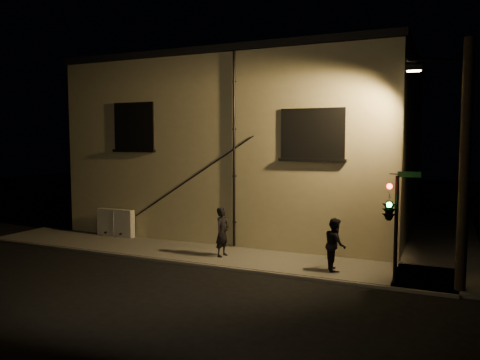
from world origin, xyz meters
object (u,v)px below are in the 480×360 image
at_px(utility_cabinet, 116,223).
at_px(pedestrian_a, 222,232).
at_px(pedestrian_b, 335,244).
at_px(traffic_signal, 390,208).
at_px(streetlamp_pole, 462,161).

xyz_separation_m(utility_cabinet, pedestrian_a, (6.43, -1.44, 0.32)).
distance_m(pedestrian_b, traffic_signal, 2.57).
bearing_deg(pedestrian_b, streetlamp_pole, -118.91).
bearing_deg(pedestrian_a, streetlamp_pole, -86.64).
relative_size(pedestrian_b, traffic_signal, 0.52).
bearing_deg(pedestrian_a, traffic_signal, -91.03).
height_order(utility_cabinet, pedestrian_b, pedestrian_b).
bearing_deg(pedestrian_a, utility_cabinet, 85.73).
relative_size(utility_cabinet, pedestrian_a, 1.02).
xyz_separation_m(pedestrian_a, pedestrian_b, (4.55, -0.22, -0.04)).
xyz_separation_m(utility_cabinet, streetlamp_pole, (14.91, -2.19, 3.31)).
distance_m(pedestrian_a, streetlamp_pole, 9.03).
bearing_deg(traffic_signal, utility_cabinet, 168.95).
height_order(pedestrian_a, traffic_signal, traffic_signal).
relative_size(pedestrian_b, streetlamp_pole, 0.24).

